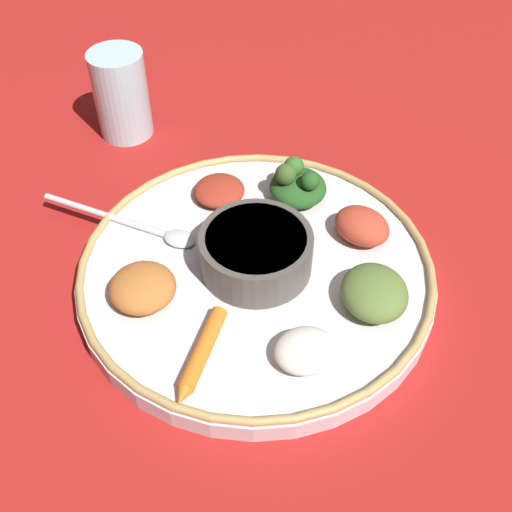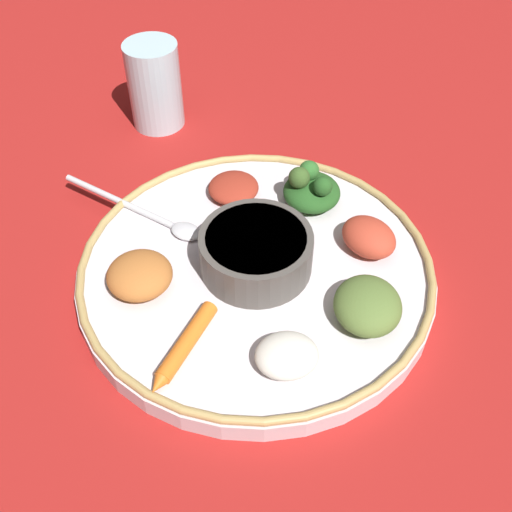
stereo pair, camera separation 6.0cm
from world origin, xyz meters
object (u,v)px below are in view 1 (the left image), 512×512
Objects in this scene: center_bowl at (256,251)px; drinking_glass at (122,100)px; greens_pile at (297,184)px; carrot_near_spoon at (201,354)px; spoon at (141,227)px.

drinking_glass is (-0.25, -0.17, 0.00)m from center_bowl.
carrot_near_spoon is at bearing -22.55° from greens_pile.
center_bowl is 1.10× the size of carrot_near_spoon.
greens_pile reaches higher than carrot_near_spoon.
spoon is 0.21m from drinking_glass.
center_bowl is at bearing -22.42° from greens_pile.
drinking_glass is (-0.20, -0.05, 0.02)m from spoon.
spoon is 0.17m from greens_pile.
center_bowl is at bearing 157.34° from carrot_near_spoon.
spoon is 1.75× the size of carrot_near_spoon.
drinking_glass reaches higher than spoon.
spoon is at bearing -72.29° from greens_pile.
drinking_glass is at bearing -166.31° from spoon.
spoon is 1.59× the size of drinking_glass.
drinking_glass reaches higher than carrot_near_spoon.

